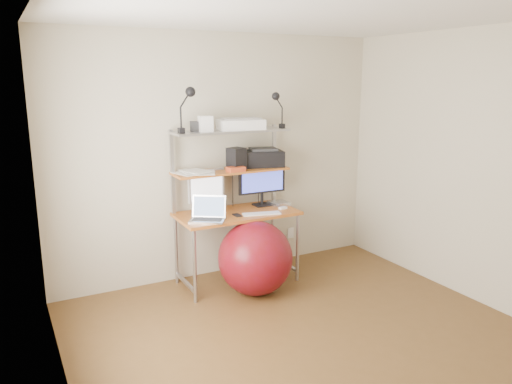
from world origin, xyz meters
The scene contains 20 objects.
room centered at (0.00, 0.00, 1.25)m, with size 3.60×3.60×3.60m.
computer_desk centered at (0.00, 1.50, 0.96)m, with size 1.20×0.60×1.57m.
wall_outlet centered at (0.85, 1.79, 0.30)m, with size 0.08×0.01×0.12m, color white.
monitor_silver centered at (-0.26, 1.59, 0.99)m, with size 0.41×0.18×0.46m.
monitor_black centered at (0.36, 1.58, 1.01)m, with size 0.53×0.15×0.53m.
laptop centered at (-0.35, 1.33, 0.79)m, with size 0.41×0.39×0.28m.
keyboard centered at (0.18, 1.26, 0.75)m, with size 0.38×0.11×0.01m, color white.
mouse centered at (0.47, 1.33, 0.75)m, with size 0.08×0.05×0.02m, color white.
mac_mini centered at (0.52, 1.50, 0.76)m, with size 0.18×0.18×0.04m, color #B8B9BD.
phone centered at (-0.05, 1.33, 0.74)m, with size 0.06×0.12×0.01m, color black.
printer centered at (0.39, 1.60, 1.24)m, with size 0.45×0.36×0.19m.
nas_cube centered at (0.05, 1.55, 1.26)m, with size 0.15×0.15×0.22m, color black.
red_box centered at (0.00, 1.46, 1.17)m, with size 0.17×0.11×0.05m, color #B73F1D.
scanner centered at (0.11, 1.56, 1.61)m, with size 0.48×0.35×0.12m.
box_white centered at (-0.28, 1.53, 1.63)m, with size 0.13×0.11×0.15m, color white.
box_grey centered at (-0.36, 1.60, 1.60)m, with size 0.10×0.10×0.10m, color #2B2C2E.
clip_lamp_left centered at (-0.46, 1.47, 1.86)m, with size 0.17×0.09×0.42m.
clip_lamp_right centered at (0.48, 1.48, 1.81)m, with size 0.14×0.08×0.36m.
exercise_ball centered at (0.03, 1.10, 0.36)m, with size 0.72×0.72×0.72m, color maroon.
paper_stack centered at (-0.38, 1.57, 1.16)m, with size 0.43×0.40×0.02m.
Camera 1 is at (-2.07, -2.91, 2.05)m, focal length 35.00 mm.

